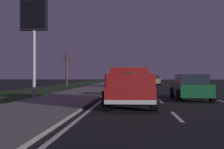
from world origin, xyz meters
name	(u,v)px	position (x,y,z in m)	size (l,w,h in m)	color
ground	(166,90)	(27.00, 0.00, 0.00)	(144.00, 144.00, 0.00)	black
sidewalk_shoulder	(94,89)	(27.00, 7.45, 0.06)	(108.00, 4.00, 0.12)	slate
grass_verge	(47,89)	(27.00, 12.45, 0.00)	(108.00, 6.00, 0.01)	#1E3819
lane_markings	(136,88)	(30.21, 3.03, 0.00)	(108.96, 7.04, 0.01)	silver
pickup_truck	(129,86)	(12.52, 3.50, 0.98)	(5.48, 2.39, 1.87)	maroon
sedan_red	(132,81)	(31.85, 3.51, 0.78)	(4.45, 2.10, 1.54)	maroon
sedan_tan	(153,80)	(41.75, 0.15, 0.78)	(4.41, 2.04, 1.54)	#9E845B
sedan_green	(190,87)	(16.01, -0.15, 0.78)	(4.44, 2.09, 1.54)	#14592D
gas_price_sign	(34,23)	(17.14, 10.06, 5.05)	(0.27, 1.90, 6.73)	#99999E
bare_tree_far	(67,69)	(36.03, 12.63, 2.40)	(1.35, 2.03, 4.67)	#423323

